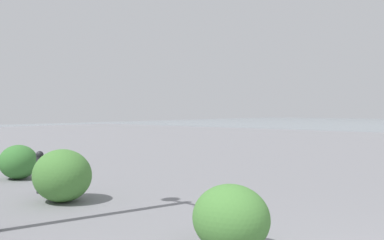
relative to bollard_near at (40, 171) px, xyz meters
The scene contains 4 objects.
bollard_near is the anchor object (origin of this frame).
shrub_round 0.93m from the bollard_near, behind, with size 1.00×0.90×0.85m.
shrub_wide 1.81m from the bollard_near, 16.21° to the right, with size 0.86×0.78×0.73m.
shrub_tall 4.35m from the bollard_near, behind, with size 0.83×0.75×0.71m.
Camera 1 is at (-0.18, 2.85, 1.47)m, focal length 38.34 mm.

